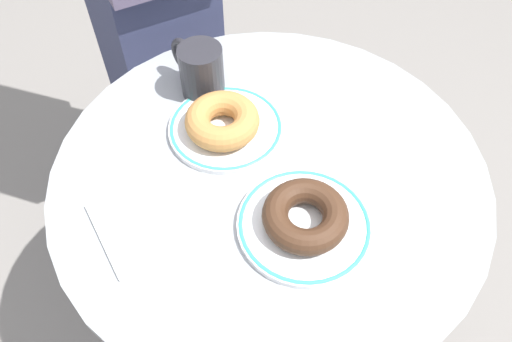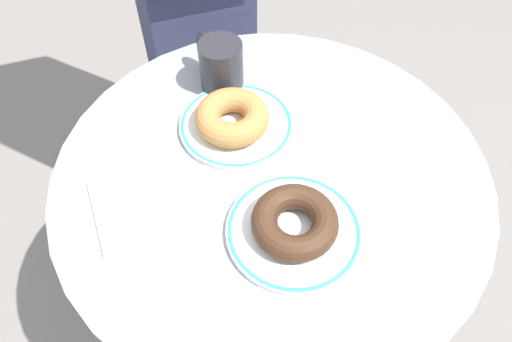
% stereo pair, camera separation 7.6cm
% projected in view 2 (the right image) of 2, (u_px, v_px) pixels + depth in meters
% --- Properties ---
extents(ground_plane, '(7.00, 7.00, 0.02)m').
position_uv_depth(ground_plane, '(265.00, 334.00, 1.38)').
color(ground_plane, gray).
extents(cafe_table, '(0.69, 0.69, 0.74)m').
position_uv_depth(cafe_table, '(268.00, 249.00, 0.98)').
color(cafe_table, '#999EA3').
rests_on(cafe_table, ground).
extents(plate_left, '(0.19, 0.19, 0.01)m').
position_uv_depth(plate_left, '(236.00, 124.00, 0.83)').
color(plate_left, white).
rests_on(plate_left, cafe_table).
extents(plate_right, '(0.19, 0.19, 0.01)m').
position_uv_depth(plate_right, '(294.00, 231.00, 0.71)').
color(plate_right, white).
rests_on(plate_right, cafe_table).
extents(donut_old_fashioned, '(0.16, 0.16, 0.04)m').
position_uv_depth(donut_old_fashioned, '(233.00, 117.00, 0.81)').
color(donut_old_fashioned, '#BC7F42').
rests_on(donut_old_fashioned, plate_left).
extents(donut_chocolate, '(0.16, 0.16, 0.04)m').
position_uv_depth(donut_chocolate, '(295.00, 222.00, 0.69)').
color(donut_chocolate, '#422819').
rests_on(donut_chocolate, plate_right).
extents(paper_napkin, '(0.17, 0.15, 0.01)m').
position_uv_depth(paper_napkin, '(135.00, 207.00, 0.73)').
color(paper_napkin, white).
rests_on(paper_napkin, cafe_table).
extents(coffee_mug, '(0.12, 0.08, 0.09)m').
position_uv_depth(coffee_mug, '(220.00, 65.00, 0.86)').
color(coffee_mug, '#28282D').
rests_on(coffee_mug, cafe_table).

